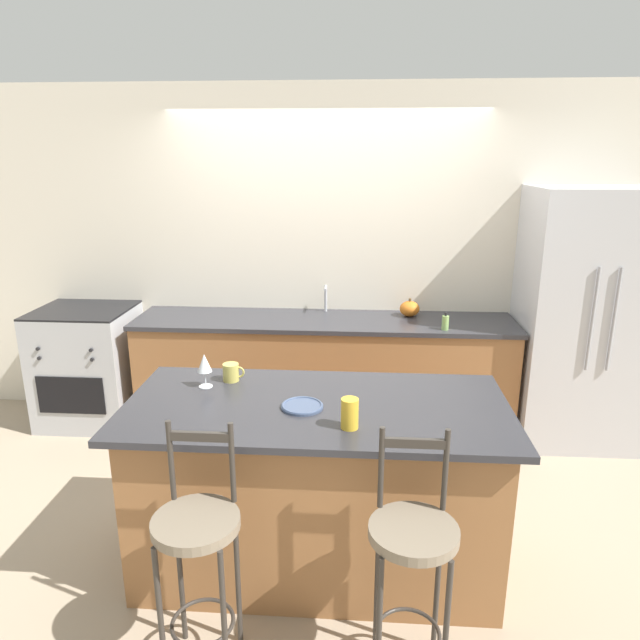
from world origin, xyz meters
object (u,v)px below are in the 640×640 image
at_px(bar_stool_near, 198,547).
at_px(wine_glass, 204,364).
at_px(refrigerator, 582,319).
at_px(bar_stool_far, 412,556).
at_px(coffee_mug, 231,372).
at_px(tumbler_cup, 350,413).
at_px(soap_bottle, 445,323).
at_px(pumpkin_decoration, 410,309).
at_px(dinner_plate, 301,406).
at_px(oven_range, 89,365).

height_order(bar_stool_near, wine_glass, wine_glass).
height_order(refrigerator, wine_glass, refrigerator).
height_order(bar_stool_far, wine_glass, wine_glass).
bearing_deg(coffee_mug, bar_stool_near, -86.64).
xyz_separation_m(bar_stool_near, bar_stool_far, (0.88, 0.01, 0.00)).
distance_m(tumbler_cup, soap_bottle, 1.81).
xyz_separation_m(bar_stool_near, soap_bottle, (1.28, 2.11, 0.37)).
xyz_separation_m(wine_glass, soap_bottle, (1.46, 1.25, -0.11)).
distance_m(bar_stool_near, coffee_mug, 1.04).
relative_size(wine_glass, soap_bottle, 1.42).
relative_size(bar_stool_far, coffee_mug, 9.08).
distance_m(bar_stool_near, pumpkin_decoration, 2.70).
bearing_deg(soap_bottle, pumpkin_decoration, 123.53).
distance_m(dinner_plate, wine_glass, 0.60).
height_order(bar_stool_far, tumbler_cup, bar_stool_far).
relative_size(oven_range, wine_glass, 5.15).
bearing_deg(coffee_mug, soap_bottle, 40.81).
bearing_deg(wine_glass, soap_bottle, 40.60).
bearing_deg(refrigerator, oven_range, 179.71).
xyz_separation_m(tumbler_cup, soap_bottle, (0.67, 1.68, -0.05)).
bearing_deg(soap_bottle, oven_range, 175.96).
distance_m(bar_stool_near, soap_bottle, 2.50).
height_order(bar_stool_far, dinner_plate, bar_stool_far).
bearing_deg(pumpkin_decoration, wine_glass, -127.42).
xyz_separation_m(dinner_plate, soap_bottle, (0.91, 1.48, 0.02)).
relative_size(dinner_plate, pumpkin_decoration, 1.34).
bearing_deg(pumpkin_decoration, oven_range, -176.74).
xyz_separation_m(wine_glass, pumpkin_decoration, (1.23, 1.60, -0.10)).
xyz_separation_m(dinner_plate, coffee_mug, (-0.42, 0.32, 0.04)).
bearing_deg(refrigerator, bar_stool_near, -135.37).
distance_m(wine_glass, tumbler_cup, 0.90).
distance_m(refrigerator, wine_glass, 2.89).
xyz_separation_m(refrigerator, bar_stool_far, (-1.44, -2.29, -0.37)).
bearing_deg(pumpkin_decoration, tumbler_cup, -102.10).
xyz_separation_m(refrigerator, tumbler_cup, (-1.71, -1.86, 0.05)).
bearing_deg(soap_bottle, tumbler_cup, -111.70).
bearing_deg(soap_bottle, bar_stool_near, -121.26).
distance_m(refrigerator, bar_stool_near, 3.29).
relative_size(refrigerator, tumbler_cup, 13.42).
relative_size(bar_stool_near, dinner_plate, 5.24).
distance_m(pumpkin_decoration, soap_bottle, 0.42).
distance_m(dinner_plate, coffee_mug, 0.53).
xyz_separation_m(tumbler_cup, pumpkin_decoration, (0.44, 2.03, -0.04)).
bearing_deg(bar_stool_near, tumbler_cup, 35.05).
height_order(dinner_plate, pumpkin_decoration, pumpkin_decoration).
xyz_separation_m(refrigerator, pumpkin_decoration, (-1.27, 0.17, 0.01)).
relative_size(wine_glass, pumpkin_decoration, 1.19).
xyz_separation_m(bar_stool_far, pumpkin_decoration, (0.17, 2.46, 0.38)).
bearing_deg(bar_stool_near, soap_bottle, 58.74).
distance_m(bar_stool_far, tumbler_cup, 0.65).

